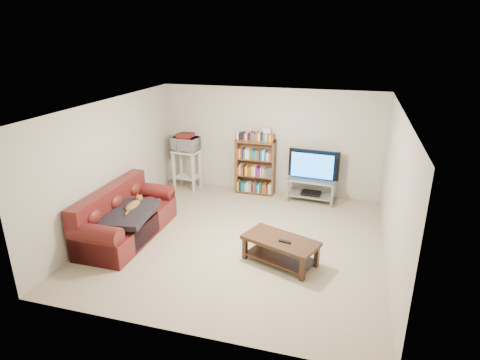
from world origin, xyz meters
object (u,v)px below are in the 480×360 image
(sofa, at_px, (124,220))
(coffee_table, at_px, (280,246))
(tv_stand, at_px, (311,187))
(bookshelf, at_px, (255,166))

(sofa, bearing_deg, coffee_table, -2.54)
(tv_stand, distance_m, bookshelf, 1.34)
(sofa, distance_m, coffee_table, 2.91)
(coffee_table, bearing_deg, bookshelf, 132.22)
(sofa, height_order, bookshelf, bookshelf)
(sofa, height_order, coffee_table, sofa)
(sofa, bearing_deg, bookshelf, 56.26)
(bookshelf, bearing_deg, sofa, -123.51)
(coffee_table, xyz_separation_m, bookshelf, (-1.11, 2.82, 0.36))
(coffee_table, relative_size, tv_stand, 1.24)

